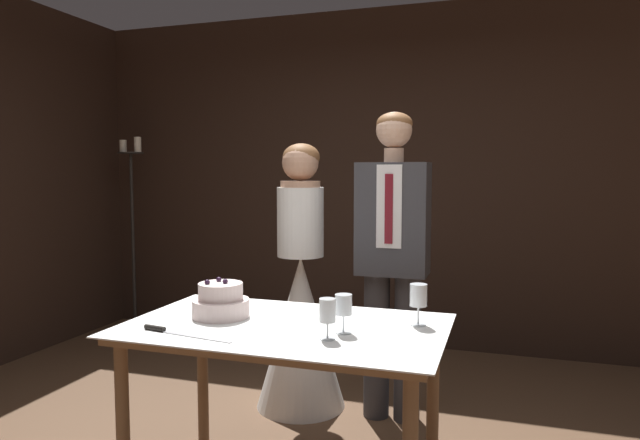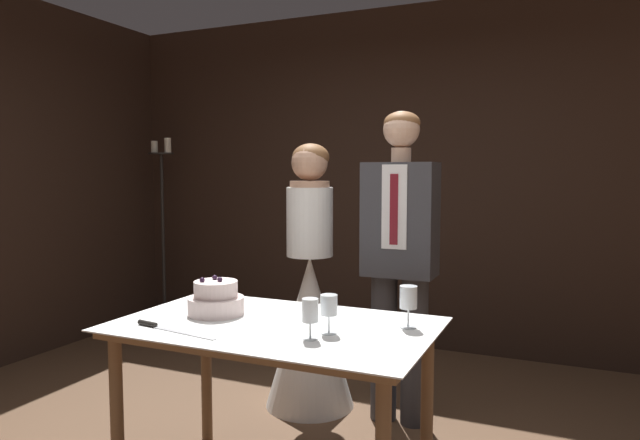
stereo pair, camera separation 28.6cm
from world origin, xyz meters
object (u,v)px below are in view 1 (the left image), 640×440
at_px(bride, 301,310).
at_px(candle_stand, 133,244).
at_px(cake_knife, 170,331).
at_px(cake_table, 285,345).
at_px(wine_glass_far, 343,306).
at_px(tiered_cake, 221,302).
at_px(wine_glass_near, 328,313).
at_px(wine_glass_middle, 418,296).
at_px(groom, 393,251).

relative_size(bride, candle_stand, 0.92).
relative_size(cake_knife, candle_stand, 0.25).
xyz_separation_m(bride, candle_stand, (-1.97, 1.06, 0.20)).
xyz_separation_m(cake_table, wine_glass_far, (0.27, -0.05, 0.20)).
xyz_separation_m(wine_glass_far, bride, (-0.55, 1.01, -0.30)).
bearing_deg(tiered_cake, wine_glass_near, -18.02).
bearing_deg(wine_glass_near, candle_stand, 138.82).
xyz_separation_m(wine_glass_middle, wine_glass_far, (-0.27, -0.21, -0.01)).
distance_m(cake_table, wine_glass_far, 0.34).
bearing_deg(cake_knife, groom, 69.56).
xyz_separation_m(tiered_cake, bride, (0.04, 0.93, -0.25)).
bearing_deg(wine_glass_near, bride, 114.91).
bearing_deg(groom, cake_table, -106.23).
relative_size(cake_table, tiered_cake, 5.33).
bearing_deg(wine_glass_near, groom, 87.76).
distance_m(cake_knife, groom, 1.42).
bearing_deg(tiered_cake, wine_glass_far, -7.63).
relative_size(cake_table, candle_stand, 0.79).
height_order(cake_table, groom, groom).
relative_size(wine_glass_middle, candle_stand, 0.10).
xyz_separation_m(cake_knife, wine_glass_far, (0.67, 0.22, 0.10)).
bearing_deg(cake_table, wine_glass_far, -9.83).
bearing_deg(cake_knife, cake_table, 42.32).
height_order(cake_table, bride, bride).
bearing_deg(candle_stand, bride, -28.31).
xyz_separation_m(wine_glass_far, groom, (0.01, 1.01, 0.09)).
distance_m(cake_knife, wine_glass_far, 0.71).
xyz_separation_m(groom, candle_stand, (-2.53, 1.06, -0.19)).
distance_m(cake_table, tiered_cake, 0.36).
height_order(tiered_cake, wine_glass_near, tiered_cake).
bearing_deg(cake_table, groom, 73.77).
height_order(bride, groom, groom).
bearing_deg(tiered_cake, cake_knife, -103.40).
relative_size(wine_glass_near, bride, 0.10).
relative_size(bride, groom, 0.91).
xyz_separation_m(tiered_cake, candle_stand, (-1.92, 1.99, -0.05)).
bearing_deg(bride, tiered_cake, -92.73).
bearing_deg(cake_knife, bride, 93.01).
bearing_deg(wine_glass_middle, cake_knife, -155.24).
bearing_deg(bride, wine_glass_near, -65.09).
distance_m(tiered_cake, wine_glass_far, 0.60).
relative_size(tiered_cake, wine_glass_near, 1.58).
height_order(cake_knife, groom, groom).
height_order(wine_glass_middle, groom, groom).
bearing_deg(groom, wine_glass_far, -90.44).
distance_m(tiered_cake, cake_knife, 0.31).
bearing_deg(cake_knife, wine_glass_middle, 33.14).
bearing_deg(wine_glass_middle, tiered_cake, -171.23).
height_order(groom, candle_stand, groom).
distance_m(wine_glass_near, wine_glass_far, 0.11).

